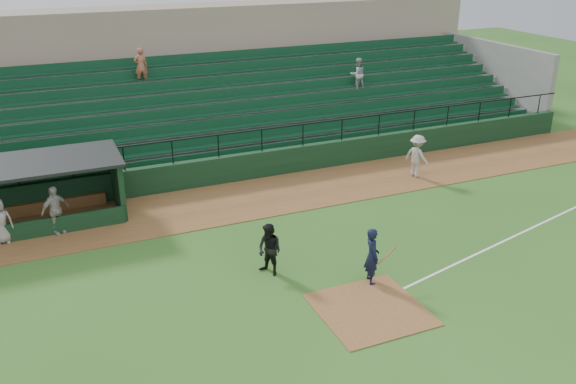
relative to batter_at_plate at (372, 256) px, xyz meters
name	(u,v)px	position (x,y,z in m)	size (l,w,h in m)	color
ground	(353,293)	(-0.80, -0.34, -0.93)	(90.00, 90.00, 0.00)	#2F5E1E
warning_track	(259,197)	(-0.80, 7.66, -0.91)	(40.00, 4.00, 0.03)	brown
home_plate_dirt	(370,309)	(-0.80, -1.34, -0.91)	(3.00, 3.00, 0.03)	brown
foul_line	(528,230)	(7.20, 0.86, -0.92)	(18.00, 0.09, 0.01)	white
stadium_structure	(200,98)	(-0.80, 16.12, 1.38)	(38.00, 13.08, 6.40)	black
batter_at_plate	(372,256)	(0.00, 0.00, 0.00)	(1.08, 0.75, 1.85)	black
umpire	(270,250)	(-2.70, 1.73, -0.06)	(0.84, 0.65, 1.73)	black
runner	(417,156)	(6.51, 7.07, 0.07)	(1.24, 0.72, 1.93)	#AAA59F
dugout_player_a	(55,210)	(-8.70, 7.42, 0.02)	(1.07, 0.45, 1.83)	#A6A29C
dugout_player_b	(1,221)	(-10.51, 7.46, -0.08)	(0.80, 0.52, 1.64)	gray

